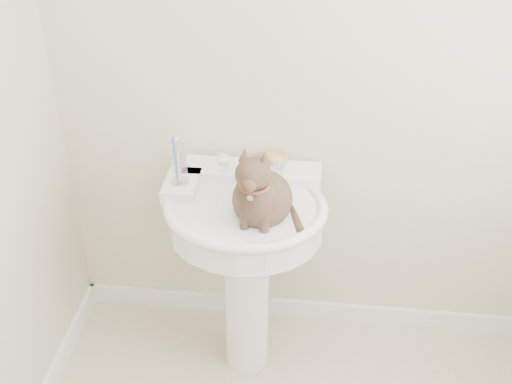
% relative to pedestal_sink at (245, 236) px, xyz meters
% --- Properties ---
extents(wall_back, '(2.20, 0.00, 2.50)m').
position_rel_pedestal_sink_xyz_m(wall_back, '(0.31, 0.29, 0.58)').
color(wall_back, beige).
rests_on(wall_back, ground).
extents(baseboard_back, '(2.20, 0.02, 0.09)m').
position_rel_pedestal_sink_xyz_m(baseboard_back, '(0.31, 0.28, -0.62)').
color(baseboard_back, white).
rests_on(baseboard_back, floor).
extents(pedestal_sink, '(0.62, 0.61, 0.85)m').
position_rel_pedestal_sink_xyz_m(pedestal_sink, '(0.00, 0.00, 0.00)').
color(pedestal_sink, white).
rests_on(pedestal_sink, floor).
extents(faucet, '(0.28, 0.12, 0.14)m').
position_rel_pedestal_sink_xyz_m(faucet, '(0.00, 0.15, 0.22)').
color(faucet, silver).
rests_on(faucet, pedestal_sink).
extents(soap_bar, '(0.10, 0.07, 0.03)m').
position_rel_pedestal_sink_xyz_m(soap_bar, '(0.09, 0.24, 0.20)').
color(soap_bar, orange).
rests_on(soap_bar, pedestal_sink).
extents(toothbrush_cup, '(0.07, 0.07, 0.19)m').
position_rel_pedestal_sink_xyz_m(toothbrush_cup, '(-0.25, 0.06, 0.23)').
color(toothbrush_cup, silver).
rests_on(toothbrush_cup, pedestal_sink).
extents(cat, '(0.24, 0.30, 0.43)m').
position_rel_pedestal_sink_xyz_m(cat, '(0.07, -0.07, 0.23)').
color(cat, brown).
rests_on(cat, pedestal_sink).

